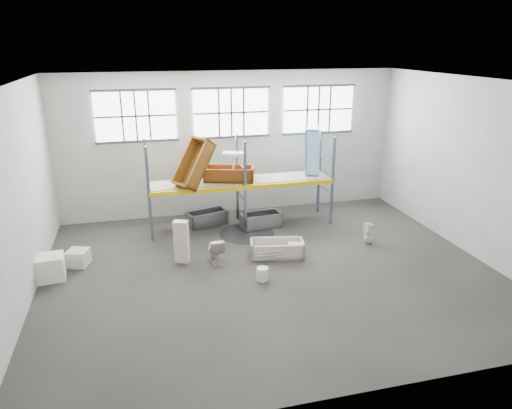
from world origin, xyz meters
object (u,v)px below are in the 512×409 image
object	(u,v)px
cistern_tall	(182,242)
toilet_white	(369,233)
steel_tub_left	(207,218)
rust_tub_flat	(229,174)
bucket	(262,274)
carton_near	(49,268)
blue_tub_upright	(313,151)
steel_tub_right	(261,220)
bathtub_beige	(277,248)
toilet_beige	(215,250)

from	to	relation	value
cistern_tall	toilet_white	distance (m)	5.71
toilet_white	steel_tub_left	xyz separation A→B (m)	(-4.59, 2.84, -0.11)
toilet_white	steel_tub_left	size ratio (longest dim) A/B	0.53
rust_tub_flat	bucket	world-z (taller)	rust_tub_flat
rust_tub_flat	carton_near	world-z (taller)	rust_tub_flat
blue_tub_upright	bucket	world-z (taller)	blue_tub_upright
steel_tub_right	bucket	xyz separation A→B (m)	(-0.93, -3.66, -0.07)
rust_tub_flat	bathtub_beige	bearing A→B (deg)	-72.54
toilet_white	carton_near	world-z (taller)	toilet_white
steel_tub_left	carton_near	distance (m)	5.41
bathtub_beige	steel_tub_right	size ratio (longest dim) A/B	1.16
toilet_white	bucket	xyz separation A→B (m)	(-3.79, -1.48, -0.17)
cistern_tall	bucket	size ratio (longest dim) A/B	3.46
steel_tub_left	steel_tub_right	bearing A→B (deg)	-20.99
cistern_tall	toilet_beige	bearing A→B (deg)	5.66
steel_tub_left	bucket	bearing A→B (deg)	-79.56
blue_tub_upright	toilet_beige	bearing A→B (deg)	-144.70
rust_tub_flat	carton_near	bearing A→B (deg)	-154.14
toilet_beige	rust_tub_flat	world-z (taller)	rust_tub_flat
bathtub_beige	carton_near	distance (m)	6.19
toilet_white	blue_tub_upright	bearing A→B (deg)	-170.03
toilet_beige	steel_tub_right	bearing A→B (deg)	-134.46
toilet_beige	blue_tub_upright	size ratio (longest dim) A/B	0.46
toilet_white	blue_tub_upright	distance (m)	3.47
toilet_beige	rust_tub_flat	size ratio (longest dim) A/B	0.45
rust_tub_flat	steel_tub_left	bearing A→B (deg)	159.45
toilet_beige	steel_tub_left	world-z (taller)	toilet_beige
carton_near	steel_tub_left	bearing A→B (deg)	32.00
steel_tub_left	carton_near	world-z (taller)	carton_near
bathtub_beige	toilet_beige	bearing A→B (deg)	-169.25
steel_tub_left	bucket	world-z (taller)	steel_tub_left
bucket	toilet_beige	bearing A→B (deg)	126.08
blue_tub_upright	bucket	xyz separation A→B (m)	(-2.87, -4.12, -2.22)
bathtub_beige	carton_near	bearing A→B (deg)	-169.19
blue_tub_upright	steel_tub_left	bearing A→B (deg)	176.94
steel_tub_left	carton_near	bearing A→B (deg)	-148.00
steel_tub_left	blue_tub_upright	world-z (taller)	blue_tub_upright
bathtub_beige	steel_tub_left	bearing A→B (deg)	129.98
bucket	cistern_tall	bearing A→B (deg)	139.26
steel_tub_left	steel_tub_right	world-z (taller)	steel_tub_right
bathtub_beige	steel_tub_left	world-z (taller)	steel_tub_left
toilet_white	rust_tub_flat	size ratio (longest dim) A/B	0.43
toilet_beige	steel_tub_right	distance (m)	2.99
bathtub_beige	steel_tub_left	xyz separation A→B (m)	(-1.59, 2.97, 0.02)
toilet_white	steel_tub_right	size ratio (longest dim) A/B	0.52
toilet_beige	bucket	size ratio (longest dim) A/B	2.07
toilet_beige	carton_near	bearing A→B (deg)	-4.92
cistern_tall	carton_near	xyz separation A→B (m)	(-3.48, -0.19, -0.28)
steel_tub_right	rust_tub_flat	bearing A→B (deg)	158.67
bathtub_beige	toilet_beige	size ratio (longest dim) A/B	2.11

